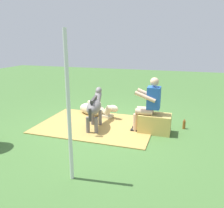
% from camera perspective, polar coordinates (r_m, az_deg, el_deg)
% --- Properties ---
extents(ground_plane, '(24.00, 24.00, 0.00)m').
position_cam_1_polar(ground_plane, '(5.95, -1.53, -5.78)').
color(ground_plane, '#426B33').
extents(hay_patch, '(2.93, 2.10, 0.02)m').
position_cam_1_polar(hay_patch, '(6.10, -3.86, -5.15)').
color(hay_patch, '#AD8C47').
rests_on(hay_patch, ground).
extents(hay_bale, '(0.76, 0.45, 0.46)m').
position_cam_1_polar(hay_bale, '(5.66, 10.45, -4.73)').
color(hay_bale, tan).
rests_on(hay_bale, ground).
extents(person_seated, '(0.66, 0.42, 1.34)m').
position_cam_1_polar(person_seated, '(5.53, 9.03, 0.36)').
color(person_seated, '#D8AD8C').
rests_on(person_seated, ground).
extents(pony_standing, '(0.47, 1.34, 0.94)m').
position_cam_1_polar(pony_standing, '(5.75, -4.30, -0.55)').
color(pony_standing, slate).
rests_on(pony_standing, ground).
extents(pony_lying, '(1.36, 0.62, 0.42)m').
position_cam_1_polar(pony_lying, '(6.81, -4.23, -1.34)').
color(pony_lying, beige).
rests_on(pony_lying, ground).
extents(soda_bottle, '(0.07, 0.07, 0.26)m').
position_cam_1_polar(soda_bottle, '(6.10, 17.36, -4.70)').
color(soda_bottle, brown).
rests_on(soda_bottle, ground).
extents(tent_pole_left, '(0.06, 0.06, 2.33)m').
position_cam_1_polar(tent_pole_left, '(3.50, -10.63, -1.35)').
color(tent_pole_left, silver).
rests_on(tent_pole_left, ground).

